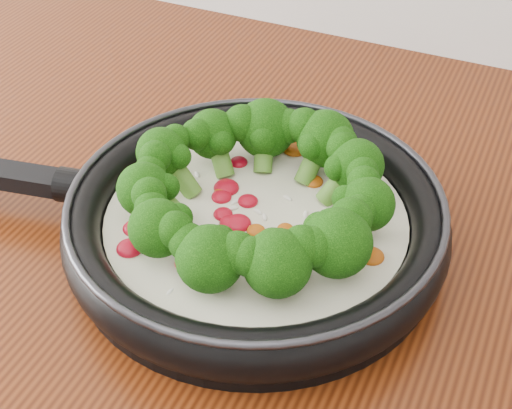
% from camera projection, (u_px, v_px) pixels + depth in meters
% --- Properties ---
extents(skillet, '(0.57, 0.41, 0.10)m').
position_uv_depth(skillet, '(254.00, 214.00, 0.66)').
color(skillet, black).
rests_on(skillet, counter).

